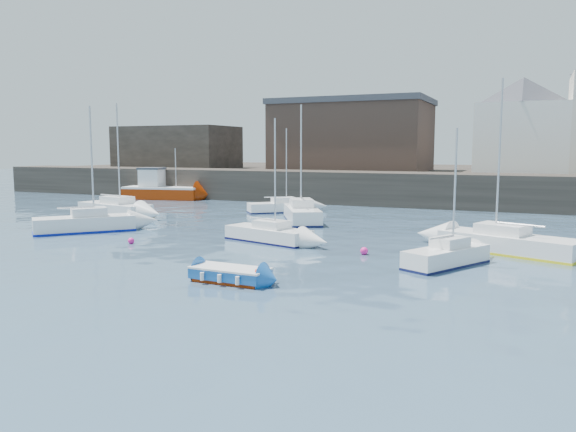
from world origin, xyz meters
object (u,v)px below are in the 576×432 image
at_px(sailboat_a, 85,223).
at_px(sailboat_h, 281,207).
at_px(sailboat_d, 508,243).
at_px(sailboat_c, 447,256).
at_px(buoy_near, 131,244).
at_px(sailboat_b, 269,234).
at_px(sailboat_f, 302,213).
at_px(sailboat_e, 115,209).
at_px(buoy_mid, 364,254).
at_px(buoy_far, 265,226).
at_px(fishing_boat, 160,189).
at_px(blue_dinghy, 230,274).

distance_m(sailboat_a, sailboat_h, 16.23).
bearing_deg(sailboat_h, sailboat_d, -33.67).
bearing_deg(sailboat_c, buoy_near, -176.79).
bearing_deg(sailboat_b, sailboat_f, 100.17).
bearing_deg(sailboat_d, sailboat_e, 171.22).
height_order(sailboat_a, buoy_mid, sailboat_a).
distance_m(sailboat_f, buoy_near, 13.38).
relative_size(buoy_mid, buoy_far, 0.91).
xyz_separation_m(sailboat_h, buoy_near, (-1.21, -17.17, -0.44)).
height_order(sailboat_d, buoy_near, sailboat_d).
height_order(sailboat_b, buoy_near, sailboat_b).
xyz_separation_m(sailboat_b, buoy_far, (-2.89, 5.50, -0.44)).
bearing_deg(buoy_mid, sailboat_d, 26.64).
bearing_deg(sailboat_h, buoy_mid, -53.04).
bearing_deg(sailboat_f, sailboat_a, -136.67).
relative_size(sailboat_d, buoy_mid, 22.33).
distance_m(fishing_boat, buoy_far, 23.46).
xyz_separation_m(sailboat_b, sailboat_h, (-5.40, 13.55, -0.00)).
relative_size(sailboat_c, buoy_mid, 15.76).
distance_m(sailboat_b, sailboat_d, 12.50).
xyz_separation_m(sailboat_f, buoy_far, (-1.32, -3.26, -0.58)).
bearing_deg(sailboat_e, sailboat_f, 10.43).
distance_m(fishing_boat, buoy_mid, 34.74).
height_order(sailboat_c, sailboat_f, sailboat_f).
height_order(buoy_near, buoy_mid, buoy_mid).
bearing_deg(blue_dinghy, sailboat_c, 41.71).
xyz_separation_m(blue_dinghy, sailboat_b, (-2.74, 9.20, 0.11)).
distance_m(sailboat_c, buoy_mid, 4.29).
xyz_separation_m(blue_dinghy, buoy_far, (-5.64, 14.70, -0.33)).
xyz_separation_m(sailboat_f, sailboat_h, (-3.83, 4.80, -0.14)).
bearing_deg(sailboat_h, sailboat_e, -144.95).
distance_m(sailboat_a, buoy_far, 11.44).
bearing_deg(sailboat_e, buoy_mid, -19.13).
xyz_separation_m(sailboat_d, buoy_near, (-19.00, -5.32, -0.52)).
xyz_separation_m(blue_dinghy, fishing_boat, (-24.43, 28.71, 0.67)).
distance_m(sailboat_b, sailboat_e, 17.15).
distance_m(sailboat_c, sailboat_h, 22.42).
xyz_separation_m(sailboat_f, buoy_near, (-5.04, -12.38, -0.58)).
bearing_deg(buoy_near, sailboat_e, 134.13).
relative_size(sailboat_e, buoy_mid, 22.11).
bearing_deg(sailboat_a, sailboat_b, 5.73).
relative_size(blue_dinghy, buoy_far, 7.52).
relative_size(sailboat_b, sailboat_e, 0.80).
bearing_deg(sailboat_h, fishing_boat, 159.91).
relative_size(sailboat_c, buoy_far, 14.38).
bearing_deg(sailboat_h, sailboat_f, -51.37).
distance_m(buoy_mid, buoy_far, 11.29).
bearing_deg(sailboat_f, buoy_far, -112.11).
distance_m(fishing_boat, sailboat_f, 22.81).
xyz_separation_m(sailboat_f, buoy_mid, (7.52, -10.29, -0.58)).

